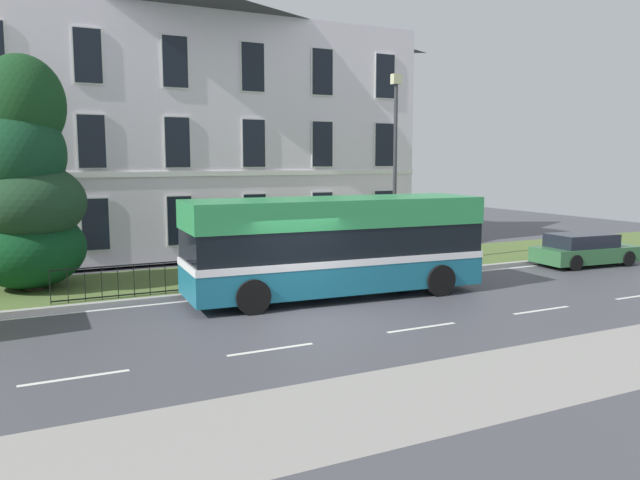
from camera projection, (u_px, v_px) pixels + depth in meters
name	position (u px, v px, depth m)	size (l,w,h in m)	color
ground_plane	(302.00, 313.00, 16.92)	(60.00, 56.00, 0.18)	#45444C
georgian_townhouse	(185.00, 118.00, 28.51)	(18.91, 9.48, 11.61)	white
iron_verge_railing	(271.00, 268.00, 20.19)	(13.13, 0.04, 0.97)	black
evergreen_tree	(25.00, 188.00, 18.93)	(3.47, 3.67, 7.08)	#423328
single_decker_bus	(335.00, 245.00, 18.80)	(9.11, 3.12, 2.97)	#1A6883
parked_hatchback_00	(584.00, 250.00, 24.43)	(4.23, 2.09, 1.25)	#30653A
street_lamp_post	(395.00, 158.00, 23.22)	(0.36, 0.24, 7.07)	#333338
litter_bin	(315.00, 261.00, 21.29)	(0.46, 0.46, 1.12)	#4C4742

